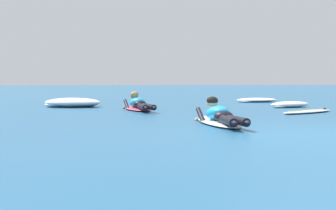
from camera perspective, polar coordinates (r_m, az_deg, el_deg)
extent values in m
plane|color=#235B84|center=(17.16, 2.06, 0.18)|extent=(120.00, 120.00, 0.00)
ellipsoid|color=white|center=(9.15, 5.74, -1.98)|extent=(0.55, 2.25, 0.07)
ellipsoid|color=white|center=(10.19, 4.19, -1.42)|extent=(0.20, 0.20, 0.06)
ellipsoid|color=#1E9EDB|center=(9.18, 5.66, -0.92)|extent=(0.40, 0.72, 0.35)
ellipsoid|color=black|center=(8.79, 6.35, -1.29)|extent=(0.34, 0.28, 0.20)
cylinder|color=black|center=(8.23, 6.85, -1.79)|extent=(0.19, 0.83, 0.14)
ellipsoid|color=black|center=(7.83, 7.50, -2.03)|extent=(0.10, 0.22, 0.08)
cylinder|color=black|center=(8.28, 7.91, -1.77)|extent=(0.19, 0.83, 0.14)
ellipsoid|color=black|center=(7.89, 8.95, -2.00)|extent=(0.10, 0.22, 0.08)
cylinder|color=black|center=(9.52, 3.77, -1.27)|extent=(0.09, 0.55, 0.32)
sphere|color=tan|center=(9.88, 3.30, -1.69)|extent=(0.09, 0.09, 0.09)
cylinder|color=black|center=(9.61, 6.36, -1.24)|extent=(0.09, 0.55, 0.32)
sphere|color=tan|center=(9.95, 5.83, -1.67)|extent=(0.09, 0.09, 0.09)
sphere|color=tan|center=(9.58, 5.03, 0.33)|extent=(0.21, 0.21, 0.21)
ellipsoid|color=black|center=(9.56, 5.06, 0.51)|extent=(0.22, 0.20, 0.16)
ellipsoid|color=#E54C66|center=(13.39, -3.48, -0.44)|extent=(0.79, 1.96, 0.07)
ellipsoid|color=#E54C66|center=(14.27, -4.24, -0.19)|extent=(0.23, 0.22, 0.06)
ellipsoid|color=#1E9EDB|center=(13.43, -3.52, 0.28)|extent=(0.47, 0.67, 0.34)
ellipsoid|color=black|center=(13.07, -3.19, 0.08)|extent=(0.37, 0.32, 0.20)
cylinder|color=black|center=(12.46, -2.94, -0.20)|extent=(0.19, 0.92, 0.14)
ellipsoid|color=black|center=(12.01, -2.57, -0.31)|extent=(0.12, 0.23, 0.08)
cylinder|color=black|center=(12.50, -2.23, -0.19)|extent=(0.30, 0.93, 0.14)
ellipsoid|color=black|center=(12.06, -1.61, -0.30)|extent=(0.12, 0.23, 0.08)
cylinder|color=black|center=(13.73, -4.73, 0.00)|extent=(0.15, 0.55, 0.32)
sphere|color=#8C6647|center=(14.09, -5.00, -0.34)|extent=(0.09, 0.09, 0.09)
cylinder|color=black|center=(13.80, -2.92, 0.02)|extent=(0.15, 0.55, 0.32)
sphere|color=#8C6647|center=(14.14, -3.22, -0.32)|extent=(0.09, 0.09, 0.09)
sphere|color=#8C6647|center=(13.78, -3.85, 1.11)|extent=(0.21, 0.21, 0.21)
ellipsoid|color=#AD894C|center=(13.76, -3.83, 1.23)|extent=(0.24, 0.22, 0.16)
ellipsoid|color=silver|center=(12.71, 15.60, -0.71)|extent=(1.91, 1.52, 0.07)
cube|color=yellow|center=(12.70, 15.60, -0.55)|extent=(1.41, 0.98, 0.01)
cone|color=black|center=(13.41, 17.39, -0.68)|extent=(0.14, 0.14, 0.16)
ellipsoid|color=white|center=(15.15, -10.80, 0.29)|extent=(1.91, 1.55, 0.27)
ellipsoid|color=white|center=(15.20, -9.11, 0.16)|extent=(0.75, 0.74, 0.19)
ellipsoid|color=white|center=(15.20, -12.73, 0.04)|extent=(0.66, 0.64, 0.15)
ellipsoid|color=white|center=(18.57, 10.07, 0.57)|extent=(1.78, 1.29, 0.15)
ellipsoid|color=white|center=(18.91, 10.86, 0.54)|extent=(0.69, 0.63, 0.11)
ellipsoid|color=white|center=(18.24, 8.95, 0.43)|extent=(0.74, 0.70, 0.08)
ellipsoid|color=white|center=(15.13, 13.72, 0.07)|extent=(1.53, 1.06, 0.18)
ellipsoid|color=white|center=(15.44, 14.43, 0.02)|extent=(0.58, 0.54, 0.12)
ellipsoid|color=white|center=(14.79, 12.70, -0.13)|extent=(0.58, 0.50, 0.10)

